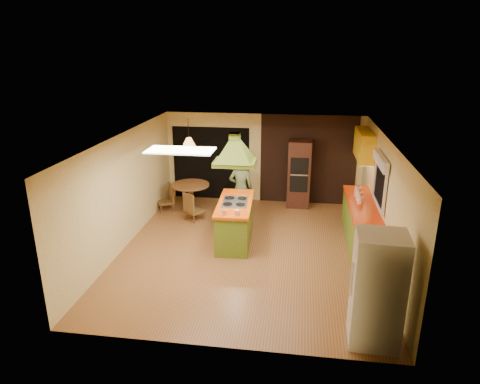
% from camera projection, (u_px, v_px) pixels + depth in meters
% --- Properties ---
extents(ground, '(6.50, 6.50, 0.00)m').
position_uv_depth(ground, '(249.00, 250.00, 9.40)').
color(ground, '#9C6233').
rests_on(ground, ground).
extents(room_walls, '(5.50, 6.50, 6.50)m').
position_uv_depth(room_walls, '(249.00, 196.00, 9.00)').
color(room_walls, beige).
rests_on(room_walls, ground).
extents(ceiling_plane, '(6.50, 6.50, 0.00)m').
position_uv_depth(ceiling_plane, '(250.00, 138.00, 8.60)').
color(ceiling_plane, silver).
rests_on(ceiling_plane, room_walls).
extents(brick_panel, '(2.64, 0.03, 2.50)m').
position_uv_depth(brick_panel, '(308.00, 160.00, 11.86)').
color(brick_panel, '#381E14').
rests_on(brick_panel, ground).
extents(nook_opening, '(2.20, 0.03, 2.10)m').
position_uv_depth(nook_opening, '(211.00, 163.00, 12.29)').
color(nook_opening, black).
rests_on(nook_opening, ground).
extents(right_counter, '(0.62, 3.05, 0.92)m').
position_uv_depth(right_counter, '(362.00, 226.00, 9.49)').
color(right_counter, olive).
rests_on(right_counter, ground).
extents(upper_cabinets, '(0.34, 1.40, 0.70)m').
position_uv_depth(upper_cabinets, '(364.00, 145.00, 10.49)').
color(upper_cabinets, yellow).
rests_on(upper_cabinets, room_walls).
extents(window_right, '(0.12, 1.35, 1.06)m').
position_uv_depth(window_right, '(381.00, 172.00, 8.84)').
color(window_right, black).
rests_on(window_right, room_walls).
extents(fluor_panel, '(1.20, 0.60, 0.03)m').
position_uv_depth(fluor_panel, '(180.00, 150.00, 7.62)').
color(fluor_panel, white).
rests_on(fluor_panel, ceiling_plane).
extents(kitchen_island, '(0.85, 1.92, 0.95)m').
position_uv_depth(kitchen_island, '(235.00, 221.00, 9.71)').
color(kitchen_island, olive).
rests_on(kitchen_island, ground).
extents(range_hood, '(0.90, 0.65, 0.78)m').
position_uv_depth(range_hood, '(235.00, 144.00, 9.14)').
color(range_hood, '#56691A').
rests_on(range_hood, ceiling_plane).
extents(man, '(0.60, 0.40, 1.65)m').
position_uv_depth(man, '(241.00, 189.00, 10.82)').
color(man, '#4A552D').
rests_on(man, ground).
extents(refrigerator, '(0.75, 0.72, 1.76)m').
position_uv_depth(refrigerator, '(377.00, 290.00, 6.24)').
color(refrigerator, silver).
rests_on(refrigerator, ground).
extents(wall_oven, '(0.62, 0.61, 1.86)m').
position_uv_depth(wall_oven, '(299.00, 174.00, 11.73)').
color(wall_oven, '#4D2519').
rests_on(wall_oven, ground).
extents(dining_table, '(1.00, 1.00, 0.75)m').
position_uv_depth(dining_table, '(191.00, 192.00, 11.51)').
color(dining_table, brown).
rests_on(dining_table, ground).
extents(chair_left, '(0.56, 0.56, 0.74)m').
position_uv_depth(chair_left, '(165.00, 197.00, 11.56)').
color(chair_left, brown).
rests_on(chair_left, ground).
extents(chair_near, '(0.57, 0.57, 0.75)m').
position_uv_depth(chair_near, '(194.00, 206.00, 10.92)').
color(chair_near, brown).
rests_on(chair_near, ground).
extents(pendant_lamp, '(0.41, 0.41, 0.22)m').
position_uv_depth(pendant_lamp, '(189.00, 142.00, 11.07)').
color(pendant_lamp, '#FF9E3F').
rests_on(pendant_lamp, ceiling_plane).
extents(canister_large, '(0.17, 0.17, 0.24)m').
position_uv_depth(canister_large, '(358.00, 192.00, 9.94)').
color(canister_large, beige).
rests_on(canister_large, right_counter).
extents(canister_medium, '(0.16, 0.16, 0.20)m').
position_uv_depth(canister_medium, '(359.00, 196.00, 9.72)').
color(canister_medium, '#FFE7CD').
rests_on(canister_medium, right_counter).
extents(canister_small, '(0.15, 0.15, 0.17)m').
position_uv_depth(canister_small, '(360.00, 200.00, 9.51)').
color(canister_small, '#FFEBCD').
rests_on(canister_small, right_counter).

